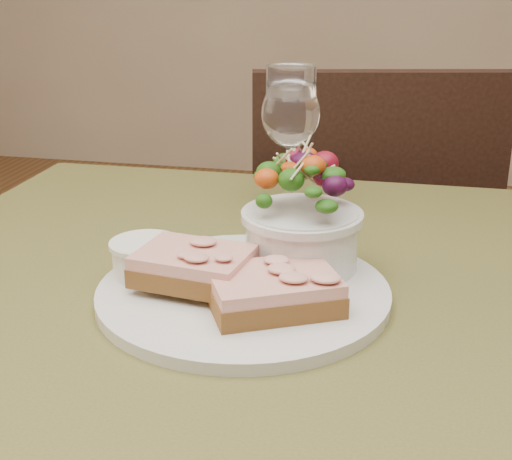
% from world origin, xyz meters
% --- Properties ---
extents(cafe_table, '(0.80, 0.80, 0.75)m').
position_xyz_m(cafe_table, '(0.00, 0.00, 0.65)').
color(cafe_table, '#4E4A21').
rests_on(cafe_table, ground).
extents(chair_far, '(0.50, 0.50, 0.90)m').
position_xyz_m(chair_far, '(0.08, 0.68, 0.29)').
color(chair_far, black).
rests_on(chair_far, ground).
extents(dinner_plate, '(0.29, 0.29, 0.01)m').
position_xyz_m(dinner_plate, '(0.01, -0.03, 0.76)').
color(dinner_plate, silver).
rests_on(dinner_plate, cafe_table).
extents(sandwich_front, '(0.14, 0.13, 0.03)m').
position_xyz_m(sandwich_front, '(0.05, -0.07, 0.78)').
color(sandwich_front, '#542F16').
rests_on(sandwich_front, dinner_plate).
extents(sandwich_back, '(0.12, 0.09, 0.03)m').
position_xyz_m(sandwich_back, '(-0.03, -0.04, 0.79)').
color(sandwich_back, '#542F16').
rests_on(sandwich_back, dinner_plate).
extents(ramekin, '(0.07, 0.07, 0.04)m').
position_xyz_m(ramekin, '(-0.09, -0.02, 0.78)').
color(ramekin, silver).
rests_on(ramekin, dinner_plate).
extents(salad_bowl, '(0.12, 0.12, 0.13)m').
position_xyz_m(salad_bowl, '(0.06, 0.03, 0.82)').
color(salad_bowl, silver).
rests_on(salad_bowl, dinner_plate).
extents(garnish, '(0.05, 0.04, 0.02)m').
position_xyz_m(garnish, '(-0.07, 0.05, 0.77)').
color(garnish, '#123309').
rests_on(garnish, dinner_plate).
extents(wine_glass, '(0.08, 0.08, 0.18)m').
position_xyz_m(wine_glass, '(0.01, 0.25, 0.87)').
color(wine_glass, white).
rests_on(wine_glass, cafe_table).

